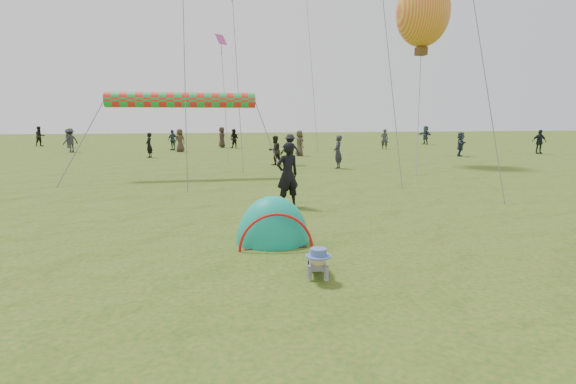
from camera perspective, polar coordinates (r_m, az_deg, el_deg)
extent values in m
plane|color=#264D13|center=(7.39, 4.32, -10.91)|extent=(140.00, 140.00, 0.00)
ellipsoid|color=teal|center=(9.39, -1.94, -6.41)|extent=(1.56, 1.30, 1.96)
imported|color=black|center=(12.90, -0.06, 2.21)|extent=(0.78, 0.63, 1.88)
imported|color=#25242F|center=(22.92, 6.35, 5.07)|extent=(0.64, 0.73, 1.67)
imported|color=black|center=(46.39, -28.98, 6.22)|extent=(1.10, 1.07, 1.78)
imported|color=black|center=(36.71, 29.28, 5.59)|extent=(1.07, 0.61, 1.71)
imported|color=black|center=(24.44, 0.26, 5.40)|extent=(1.09, 0.63, 1.68)
imported|color=#41362C|center=(30.34, 1.46, 6.22)|extent=(0.71, 0.93, 1.71)
imported|color=#2C3942|center=(45.28, 17.06, 6.92)|extent=(0.96, 1.73, 1.77)
imported|color=black|center=(30.34, -17.23, 5.70)|extent=(0.50, 0.65, 1.60)
imported|color=black|center=(24.46, -1.70, 5.30)|extent=(0.96, 0.89, 1.59)
imported|color=#304049|center=(36.75, -14.43, 6.42)|extent=(0.97, 0.92, 1.62)
imported|color=#2B2A33|center=(37.13, -25.90, 5.92)|extent=(1.27, 1.28, 1.77)
imported|color=#2F251E|center=(39.22, -8.40, 6.89)|extent=(0.59, 0.88, 1.75)
imported|color=#263345|center=(32.05, 21.07, 5.68)|extent=(1.34, 1.43, 1.61)
imported|color=#2E2F35|center=(37.49, 12.15, 6.58)|extent=(0.71, 0.61, 1.63)
imported|color=black|center=(38.04, -6.84, 6.74)|extent=(0.99, 0.95, 1.61)
imported|color=#23242A|center=(42.96, -26.12, 6.14)|extent=(0.99, 1.19, 1.60)
imported|color=#3C3024|center=(34.91, -13.56, 6.39)|extent=(1.00, 0.91, 1.72)
cylinder|color=red|center=(19.81, -13.32, 11.31)|extent=(6.17, 0.64, 0.64)
plane|color=#C93D94|center=(31.28, -8.50, 18.61)|extent=(0.84, 0.84, 0.68)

